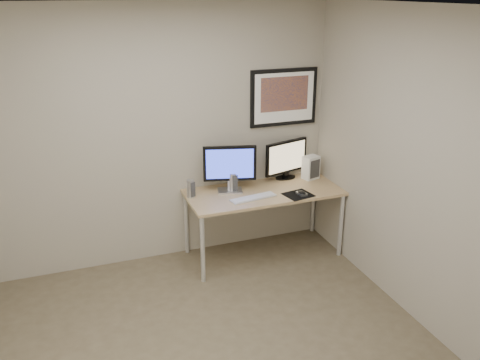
{
  "coord_description": "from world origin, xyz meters",
  "views": [
    {
      "loc": [
        -0.91,
        -3.13,
        2.71
      ],
      "look_at": [
        0.64,
        1.1,
        0.99
      ],
      "focal_mm": 38.0,
      "sensor_mm": 36.0,
      "label": 1
    }
  ],
  "objects": [
    {
      "name": "framed_art",
      "position": [
        1.35,
        1.68,
        1.62
      ],
      "size": [
        0.75,
        0.04,
        0.6
      ],
      "color": "black",
      "rests_on": "room"
    },
    {
      "name": "desk",
      "position": [
        1.0,
        1.35,
        0.66
      ],
      "size": [
        1.6,
        0.7,
        0.73
      ],
      "color": "olive",
      "rests_on": "floor"
    },
    {
      "name": "mouse",
      "position": [
        1.32,
        1.12,
        0.75
      ],
      "size": [
        0.08,
        0.12,
        0.04
      ],
      "primitive_type": "ellipsoid",
      "rotation": [
        0.0,
        0.0,
        0.13
      ],
      "color": "black",
      "rests_on": "mousepad"
    },
    {
      "name": "speaker_right",
      "position": [
        0.7,
        1.45,
        0.83
      ],
      "size": [
        0.1,
        0.1,
        0.2
      ],
      "primitive_type": "cylinder",
      "rotation": [
        0.0,
        0.0,
        0.23
      ],
      "color": "#B7B7BC",
      "rests_on": "desk"
    },
    {
      "name": "monitor_tv",
      "position": [
        1.37,
        1.61,
        0.96
      ],
      "size": [
        0.54,
        0.18,
        0.43
      ],
      "rotation": [
        0.0,
        0.0,
        0.28
      ],
      "color": "black",
      "rests_on": "desk"
    },
    {
      "name": "fan_unit",
      "position": [
        1.63,
        1.52,
        0.86
      ],
      "size": [
        0.2,
        0.16,
        0.26
      ],
      "primitive_type": "cube",
      "rotation": [
        0.0,
        0.0,
        0.28
      ],
      "color": "silver",
      "rests_on": "desk"
    },
    {
      "name": "keyboard",
      "position": [
        0.83,
        1.21,
        0.74
      ],
      "size": [
        0.49,
        0.2,
        0.02
      ],
      "primitive_type": "cube",
      "rotation": [
        0.0,
        0.0,
        0.15
      ],
      "color": "silver",
      "rests_on": "desk"
    },
    {
      "name": "room",
      "position": [
        0.0,
        0.45,
        1.64
      ],
      "size": [
        3.6,
        3.6,
        3.6
      ],
      "color": "white",
      "rests_on": "ground"
    },
    {
      "name": "monitor_large",
      "position": [
        0.67,
        1.46,
        1.0
      ],
      "size": [
        0.53,
        0.23,
        0.49
      ],
      "rotation": [
        0.0,
        0.0,
        -0.26
      ],
      "color": "#B7B7BC",
      "rests_on": "desk"
    },
    {
      "name": "speaker_left",
      "position": [
        0.25,
        1.45,
        0.82
      ],
      "size": [
        0.1,
        0.1,
        0.18
      ],
      "primitive_type": "cylinder",
      "rotation": [
        0.0,
        0.0,
        0.43
      ],
      "color": "#B7B7BC",
      "rests_on": "desk"
    },
    {
      "name": "mousepad",
      "position": [
        1.29,
        1.13,
        0.73
      ],
      "size": [
        0.31,
        0.29,
        0.0
      ],
      "primitive_type": "cube",
      "rotation": [
        0.0,
        0.0,
        0.18
      ],
      "color": "black",
      "rests_on": "desk"
    },
    {
      "name": "floor",
      "position": [
        0.0,
        0.0,
        0.0
      ],
      "size": [
        3.6,
        3.6,
        0.0
      ],
      "primitive_type": "plane",
      "color": "brown",
      "rests_on": "ground"
    }
  ]
}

